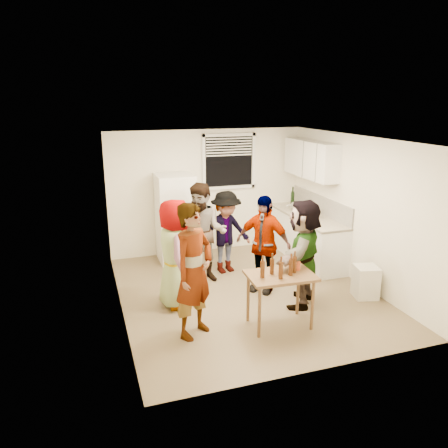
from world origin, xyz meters
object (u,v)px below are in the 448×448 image
object	(u,v)px
guest_orange	(301,303)
guest_grey	(177,304)
red_cup	(297,270)
guest_back_right	(226,271)
blue_cup	(314,226)
serving_table	(279,325)
kettle	(295,210)
beer_bottle_table	(272,274)
guest_stripe	(195,333)
refrigerator	(176,218)
trash_bin	(366,282)
wine_bottle	(292,206)
beer_bottle_counter	(309,218)
guest_back_left	(204,280)
guest_black	(262,290)

from	to	relation	value
guest_orange	guest_grey	bearing A→B (deg)	-67.65
red_cup	guest_back_right	size ratio (longest dim) A/B	0.08
blue_cup	serving_table	distance (m)	2.25
guest_grey	guest_back_right	size ratio (longest dim) A/B	1.11
kettle	beer_bottle_table	bearing A→B (deg)	-98.69
guest_grey	guest_stripe	size ratio (longest dim) A/B	0.92
red_cup	guest_grey	bearing A→B (deg)	146.61
kettle	refrigerator	bearing A→B (deg)	-163.35
serving_table	guest_stripe	distance (m)	1.19
blue_cup	serving_table	size ratio (longest dim) A/B	0.13
trash_bin	blue_cup	bearing A→B (deg)	105.86
guest_back_right	guest_orange	world-z (taller)	guest_back_right
blue_cup	guest_stripe	xyz separation A→B (m)	(-2.56, -1.39, -0.90)
wine_bottle	guest_back_right	xyz separation A→B (m)	(-1.77, -0.89, -0.90)
beer_bottle_counter	guest_back_left	world-z (taller)	beer_bottle_counter
kettle	guest_orange	xyz separation A→B (m)	(-0.97, -2.18, -0.90)
beer_bottle_table	guest_stripe	bearing A→B (deg)	175.03
guest_grey	guest_orange	xyz separation A→B (m)	(1.86, -0.57, 0.00)
guest_back_left	beer_bottle_table	bearing A→B (deg)	-48.56
beer_bottle_counter	guest_stripe	distance (m)	3.43
kettle	serving_table	world-z (taller)	kettle
red_cup	guest_stripe	distance (m)	1.66
trash_bin	kettle	bearing A→B (deg)	92.84
blue_cup	guest_back_left	size ratio (longest dim) A/B	0.07
refrigerator	guest_black	bearing A→B (deg)	-60.63
beer_bottle_counter	beer_bottle_table	distance (m)	2.57
guest_stripe	blue_cup	bearing A→B (deg)	-8.58
trash_bin	guest_black	bearing A→B (deg)	152.68
serving_table	guest_stripe	world-z (taller)	serving_table
wine_bottle	beer_bottle_counter	size ratio (longest dim) A/B	1.27
wine_bottle	guest_back_left	distance (m)	2.70
guest_grey	guest_back_right	world-z (taller)	guest_back_right
guest_back_right	red_cup	bearing A→B (deg)	-90.93
trash_bin	guest_back_right	world-z (taller)	trash_bin
red_cup	serving_table	bearing A→B (deg)	-164.51
refrigerator	wine_bottle	size ratio (longest dim) A/B	5.60
serving_table	guest_orange	xyz separation A→B (m)	(0.62, 0.52, 0.00)
beer_bottle_counter	blue_cup	xyz separation A→B (m)	(-0.16, -0.49, 0.00)
trash_bin	red_cup	world-z (taller)	red_cup
wine_bottle	guest_black	bearing A→B (deg)	-128.13
red_cup	guest_back_right	xyz separation A→B (m)	(-0.37, 2.04, -0.77)
serving_table	guest_back_right	distance (m)	2.12
wine_bottle	guest_back_right	world-z (taller)	wine_bottle
kettle	wine_bottle	size ratio (longest dim) A/B	0.78
trash_bin	guest_grey	size ratio (longest dim) A/B	0.31
beer_bottle_counter	trash_bin	size ratio (longest dim) A/B	0.46
beer_bottle_table	guest_back_left	world-z (taller)	beer_bottle_table
refrigerator	beer_bottle_counter	world-z (taller)	refrigerator
beer_bottle_counter	beer_bottle_table	bearing A→B (deg)	-129.92
serving_table	guest_back_left	size ratio (longest dim) A/B	0.53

